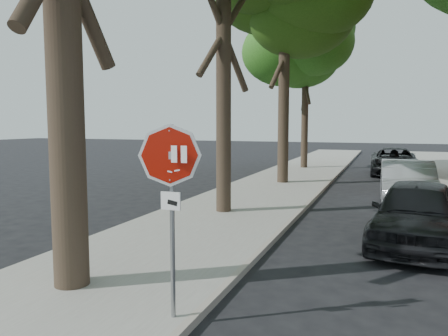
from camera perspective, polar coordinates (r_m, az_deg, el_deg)
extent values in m
plane|color=black|center=(6.09, -0.31, -20.84)|extent=(120.00, 120.00, 0.00)
cube|color=gray|center=(17.85, 5.90, -2.81)|extent=(4.00, 55.00, 0.12)
cube|color=#9E9384|center=(17.45, 12.44, -3.10)|extent=(0.12, 55.00, 0.13)
cube|color=#9E9384|center=(17.41, 26.95, -3.62)|extent=(0.12, 55.00, 0.13)
cylinder|color=gray|center=(5.87, -6.77, -7.12)|extent=(0.06, 0.06, 2.60)
cube|color=#99999E|center=(5.71, -7.01, 1.65)|extent=(0.05, 0.06, 0.10)
cylinder|color=#99999E|center=(5.71, -7.03, 1.65)|extent=(0.76, 0.32, 0.82)
cylinder|color=white|center=(5.70, -7.09, 1.64)|extent=(0.76, 0.32, 0.82)
cylinder|color=#B41306|center=(5.69, -7.12, 1.64)|extent=(0.68, 0.29, 0.74)
cube|color=white|center=(5.78, -9.01, 1.87)|extent=(0.08, 0.00, 0.22)
cube|color=white|center=(5.72, -7.79, 1.85)|extent=(0.08, 0.00, 0.22)
cube|color=white|center=(5.65, -6.54, 1.82)|extent=(0.08, 0.00, 0.22)
cube|color=white|center=(5.59, -5.26, 1.79)|extent=(0.08, 0.00, 0.22)
cube|color=silver|center=(5.75, -8.12, -0.23)|extent=(0.08, 0.00, 0.03)
cube|color=silver|center=(5.70, -7.15, -0.48)|extent=(0.08, 0.00, 0.03)
cube|color=silver|center=(5.65, -6.16, -0.32)|extent=(0.08, 0.00, 0.03)
cube|color=white|center=(5.78, -6.99, -4.30)|extent=(0.28, 0.02, 0.24)
cube|color=black|center=(5.76, -6.77, -4.53)|extent=(0.15, 0.00, 0.08)
cylinder|color=black|center=(13.08, -0.06, 15.24)|extent=(0.44, 0.44, 9.50)
cylinder|color=black|center=(19.71, 7.85, 12.73)|extent=(0.48, 0.48, 10.00)
ellipsoid|color=#173B0B|center=(20.24, 7.97, 20.62)|extent=(4.62, 4.62, 3.70)
ellipsoid|color=#173B0B|center=(21.13, 6.13, 18.84)|extent=(4.20, 4.20, 3.36)
cylinder|color=black|center=(26.56, 10.57, 9.81)|extent=(0.40, 0.40, 9.00)
ellipsoid|color=#1A460F|center=(26.86, 10.67, 15.18)|extent=(4.16, 4.16, 3.33)
ellipsoid|color=#1A460F|center=(26.33, 12.61, 17.42)|extent=(3.40, 3.40, 2.72)
ellipsoid|color=#1A460F|center=(27.67, 9.34, 14.13)|extent=(3.78, 3.78, 3.02)
imported|color=black|center=(10.69, 23.81, -5.41)|extent=(2.31, 4.54, 1.48)
imported|color=#A3A5AB|center=(15.47, 22.81, -1.95)|extent=(1.73, 4.65, 1.52)
imported|color=black|center=(24.89, 21.37, 0.79)|extent=(2.54, 5.24, 1.44)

